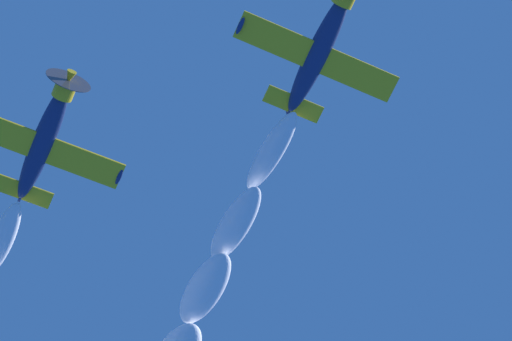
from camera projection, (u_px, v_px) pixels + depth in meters
The scene contains 2 objects.
airplane_lead at pixel (320, 48), 70.11m from camera, with size 9.17×8.68×3.51m.
airplane_left_wingman at pixel (45, 138), 70.59m from camera, with size 9.18×8.69×3.12m.
Camera 1 is at (-31.41, -18.09, 1.95)m, focal length 84.05 mm.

